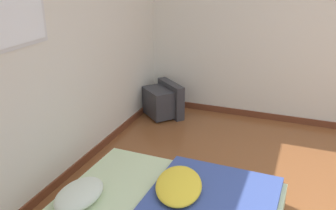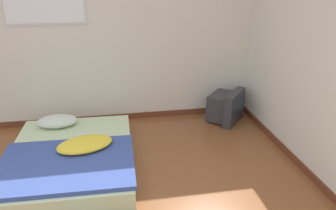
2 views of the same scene
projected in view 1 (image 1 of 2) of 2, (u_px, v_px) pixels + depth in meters
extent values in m
cube|color=silver|center=(38.00, 59.00, 3.27)|extent=(7.36, 0.06, 2.60)
cube|color=brown|center=(57.00, 183.00, 3.71)|extent=(7.36, 0.02, 0.09)
ellipsoid|color=silver|center=(79.00, 194.00, 3.13)|extent=(0.53, 0.35, 0.14)
ellipsoid|color=yellow|center=(179.00, 185.00, 3.22)|extent=(0.71, 0.55, 0.11)
cube|color=#333338|center=(158.00, 102.00, 5.29)|extent=(0.53, 0.55, 0.38)
cube|color=#333338|center=(171.00, 99.00, 5.37)|extent=(0.47, 0.52, 0.48)
cube|color=#283342|center=(175.00, 97.00, 5.40)|extent=(0.31, 0.37, 0.35)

